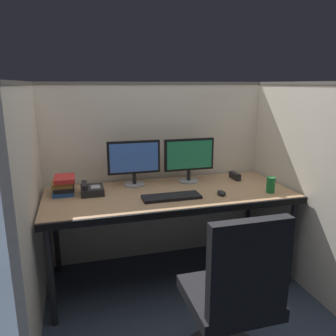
# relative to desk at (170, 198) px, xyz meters

# --- Properties ---
(ground_plane) EXTENTS (8.00, 8.00, 0.00)m
(ground_plane) POSITION_rel_desk_xyz_m (0.00, -0.29, -0.69)
(ground_plane) COLOR #2D3847
(cubicle_partition_rear) EXTENTS (2.21, 0.06, 1.57)m
(cubicle_partition_rear) POSITION_rel_desk_xyz_m (0.00, 0.46, 0.10)
(cubicle_partition_rear) COLOR beige
(cubicle_partition_rear) RESTS_ON ground
(cubicle_partition_left) EXTENTS (0.06, 1.41, 1.57)m
(cubicle_partition_left) POSITION_rel_desk_xyz_m (-0.99, -0.09, 0.10)
(cubicle_partition_left) COLOR beige
(cubicle_partition_left) RESTS_ON ground
(cubicle_partition_right) EXTENTS (0.06, 1.41, 1.57)m
(cubicle_partition_right) POSITION_rel_desk_xyz_m (0.99, -0.09, 0.10)
(cubicle_partition_right) COLOR beige
(cubicle_partition_right) RESTS_ON ground
(desk) EXTENTS (1.90, 0.80, 0.74)m
(desk) POSITION_rel_desk_xyz_m (0.00, 0.00, 0.00)
(desk) COLOR #997551
(desk) RESTS_ON ground
(office_chair) EXTENTS (0.52, 0.52, 0.97)m
(office_chair) POSITION_rel_desk_xyz_m (0.05, -1.01, -0.33)
(office_chair) COLOR black
(office_chair) RESTS_ON ground
(monitor_left) EXTENTS (0.43, 0.17, 0.37)m
(monitor_left) POSITION_rel_desk_xyz_m (-0.23, 0.26, 0.27)
(monitor_left) COLOR gray
(monitor_left) RESTS_ON desk
(monitor_right) EXTENTS (0.43, 0.17, 0.37)m
(monitor_right) POSITION_rel_desk_xyz_m (0.23, 0.24, 0.27)
(monitor_right) COLOR gray
(monitor_right) RESTS_ON desk
(keyboard_main) EXTENTS (0.43, 0.15, 0.02)m
(keyboard_main) POSITION_rel_desk_xyz_m (-0.03, -0.13, 0.06)
(keyboard_main) COLOR black
(keyboard_main) RESTS_ON desk
(computer_mouse) EXTENTS (0.06, 0.10, 0.04)m
(computer_mouse) POSITION_rel_desk_xyz_m (0.36, -0.16, 0.07)
(computer_mouse) COLOR black
(computer_mouse) RESTS_ON desk
(desk_phone) EXTENTS (0.17, 0.19, 0.09)m
(desk_phone) POSITION_rel_desk_xyz_m (-0.59, 0.13, 0.08)
(desk_phone) COLOR black
(desk_phone) RESTS_ON desk
(soda_can) EXTENTS (0.07, 0.07, 0.12)m
(soda_can) POSITION_rel_desk_xyz_m (0.75, -0.21, 0.11)
(soda_can) COLOR #197233
(soda_can) RESTS_ON desk
(red_stapler) EXTENTS (0.04, 0.15, 0.06)m
(red_stapler) POSITION_rel_desk_xyz_m (0.65, 0.21, 0.08)
(red_stapler) COLOR black
(red_stapler) RESTS_ON desk
(book_stack) EXTENTS (0.17, 0.22, 0.14)m
(book_stack) POSITION_rel_desk_xyz_m (-0.79, 0.19, 0.12)
(book_stack) COLOR #1E478C
(book_stack) RESTS_ON desk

